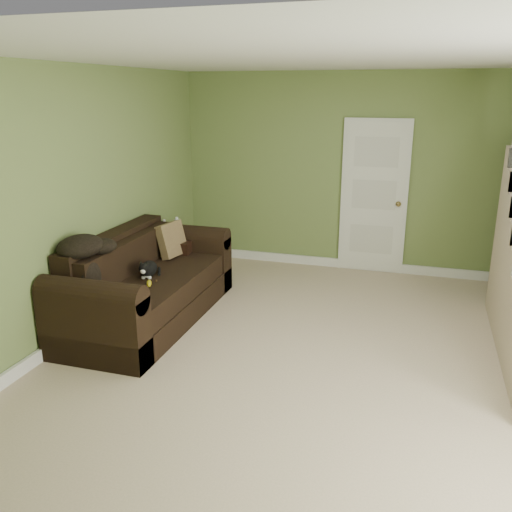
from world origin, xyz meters
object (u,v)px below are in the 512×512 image
Objects in this scene: cat at (147,269)px; banana at (149,283)px; side_table at (175,262)px; sofa at (145,287)px.

cat is 2.58× the size of banana.
side_table is at bearing 88.89° from cat.
side_table is 1.97× the size of cat.
sofa is 2.69× the size of side_table.
side_table reaches higher than banana.
sofa reaches higher than cat.
cat is at bearing -41.53° from sofa.
cat is (0.20, -1.05, 0.26)m from side_table.
banana is (0.34, -1.29, 0.20)m from side_table.
side_table is (-0.12, 0.98, -0.02)m from sofa.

